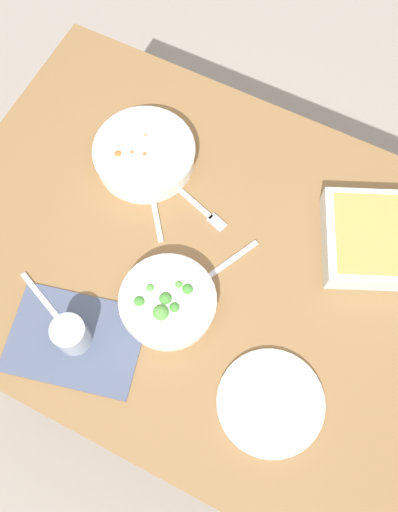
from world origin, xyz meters
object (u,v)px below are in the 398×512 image
(broccoli_bowl, at_px, (168,302))
(spoon_by_broccoli, at_px, (217,270))
(fork_on_table, at_px, (200,208))
(spoon_by_stew, at_px, (153,198))
(side_plate, at_px, (271,403))
(spoon_spare, at_px, (53,311))
(stew_bowl, at_px, (144,154))
(baking_dish, at_px, (393,239))
(drink_cup, at_px, (72,335))

(broccoli_bowl, distance_m, spoon_by_broccoli, 0.14)
(fork_on_table, bearing_deg, spoon_by_stew, 13.82)
(side_plate, height_order, spoon_spare, side_plate)
(stew_bowl, bearing_deg, spoon_by_stew, 127.98)
(spoon_by_stew, bearing_deg, stew_bowl, -52.02)
(spoon_spare, bearing_deg, stew_bowl, -89.74)
(broccoli_bowl, relative_size, spoon_by_broccoli, 1.26)
(spoon_by_stew, relative_size, fork_on_table, 0.86)
(spoon_by_stew, bearing_deg, baking_dish, -165.64)
(baking_dish, bearing_deg, broccoli_bowl, 42.87)
(stew_bowl, relative_size, spoon_by_broccoli, 1.46)
(drink_cup, xyz_separation_m, spoon_by_broccoli, (-0.20, -0.27, -0.03))
(drink_cup, xyz_separation_m, fork_on_table, (-0.10, -0.40, -0.04))
(broccoli_bowl, distance_m, drink_cup, 0.21)
(side_plate, xyz_separation_m, spoon_spare, (0.50, 0.03, -0.00))
(spoon_by_broccoli, distance_m, fork_on_table, 0.16)
(broccoli_bowl, height_order, baking_dish, broccoli_bowl)
(drink_cup, relative_size, fork_on_table, 0.49)
(stew_bowl, height_order, baking_dish, same)
(spoon_by_broccoli, bearing_deg, baking_dish, -144.09)
(broccoli_bowl, distance_m, fork_on_table, 0.25)
(side_plate, height_order, spoon_by_broccoli, side_plate)
(broccoli_bowl, relative_size, fork_on_table, 1.20)
(spoon_by_broccoli, relative_size, spoon_spare, 0.98)
(baking_dish, bearing_deg, spoon_spare, 38.59)
(broccoli_bowl, distance_m, baking_dish, 0.51)
(stew_bowl, xyz_separation_m, broccoli_bowl, (-0.22, 0.30, -0.00))
(spoon_by_stew, distance_m, spoon_spare, 0.34)
(fork_on_table, bearing_deg, side_plate, 134.64)
(broccoli_bowl, xyz_separation_m, fork_on_table, (0.04, -0.24, -0.03))
(fork_on_table, bearing_deg, drink_cup, 76.19)
(spoon_by_stew, distance_m, spoon_by_broccoli, 0.23)
(stew_bowl, height_order, side_plate, stew_bowl)
(drink_cup, bearing_deg, baking_dish, -135.77)
(drink_cup, height_order, side_plate, drink_cup)
(drink_cup, bearing_deg, spoon_spare, -22.43)
(spoon_by_stew, xyz_separation_m, fork_on_table, (-0.11, -0.03, -0.00))
(stew_bowl, bearing_deg, fork_on_table, 162.38)
(drink_cup, distance_m, spoon_by_broccoli, 0.34)
(spoon_spare, bearing_deg, baking_dish, -141.41)
(baking_dish, height_order, side_plate, baking_dish)
(spoon_by_broccoli, bearing_deg, broccoli_bowl, 63.76)
(side_plate, relative_size, spoon_spare, 1.30)
(baking_dish, bearing_deg, drink_cup, 44.23)
(spoon_by_stew, bearing_deg, drink_cup, 91.97)
(side_plate, relative_size, spoon_by_stew, 1.47)
(stew_bowl, distance_m, baking_dish, 0.60)
(stew_bowl, relative_size, spoon_spare, 1.43)
(fork_on_table, bearing_deg, spoon_by_broccoli, 130.43)
(drink_cup, xyz_separation_m, spoon_by_stew, (0.01, -0.37, -0.03))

